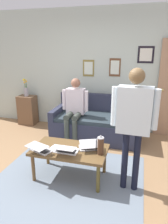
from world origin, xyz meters
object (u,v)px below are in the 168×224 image
at_px(french_press, 100,146).
at_px(coffee_table, 70,152).
at_px(side_shelf, 28,110).
at_px(person_standing, 134,116).
at_px(person_seated, 75,106).
at_px(laptop_right, 90,146).
at_px(laptop_center, 40,149).
at_px(flower_vase, 26,90).
at_px(couch, 96,123).
at_px(laptop_left, 65,150).

bearing_deg(french_press, coffee_table, -4.16).
xyz_separation_m(french_press, side_shelf, (2.24, -1.90, -0.23)).
xyz_separation_m(person_standing, person_seated, (1.22, -1.35, -0.33)).
relative_size(laptop_right, french_press, 1.36).
bearing_deg(person_standing, side_shelf, -35.70).
xyz_separation_m(coffee_table, person_standing, (-0.87, 0.04, 0.65)).
distance_m(laptop_right, person_standing, 0.82).
bearing_deg(french_press, person_standing, 179.43).
xyz_separation_m(laptop_center, person_seated, (-0.03, -1.50, 0.22)).
height_order(laptop_right, flower_vase, flower_vase).
relative_size(couch, laptop_left, 5.25).
bearing_deg(person_seated, laptop_left, 102.73).
bearing_deg(side_shelf, laptop_left, 131.43).
xyz_separation_m(couch, person_seated, (0.39, 0.23, 0.42)).
xyz_separation_m(couch, person_standing, (-0.83, 1.58, 0.76)).
bearing_deg(coffee_table, laptop_left, 79.99).
distance_m(coffee_table, side_shelf, 2.58).
relative_size(laptop_right, person_seated, 0.30).
height_order(laptop_center, french_press, french_press).
distance_m(laptop_left, laptop_center, 0.36).
bearing_deg(coffee_table, laptop_center, 26.85).
xyz_separation_m(laptop_right, flower_vase, (2.06, -1.79, 0.36)).
distance_m(coffee_table, laptop_left, 0.16).
bearing_deg(side_shelf, coffee_table, 133.58).
xyz_separation_m(coffee_table, french_press, (-0.46, 0.03, 0.18)).
relative_size(couch, french_press, 6.32).
xyz_separation_m(laptop_left, flower_vase, (1.76, -1.99, 0.36)).
bearing_deg(french_press, side_shelf, -40.35).
xyz_separation_m(laptop_center, french_press, (-0.83, -0.15, 0.09)).
bearing_deg(person_standing, laptop_right, -10.74).
distance_m(laptop_center, laptop_right, 0.70).
xyz_separation_m(laptop_left, laptop_center, (0.35, 0.07, -0.00)).
height_order(couch, flower_vase, flower_vase).
bearing_deg(laptop_center, flower_vase, -55.61).
relative_size(laptop_right, flower_vase, 0.89).
bearing_deg(couch, flower_vase, -10.15).
bearing_deg(person_seated, laptop_right, 116.87).
xyz_separation_m(side_shelf, person_standing, (-2.65, 1.91, 0.70)).
relative_size(coffee_table, laptop_center, 2.82).
distance_m(laptop_right, side_shelf, 2.74).
distance_m(couch, laptop_right, 1.50).
height_order(couch, french_press, couch).
relative_size(couch, person_seated, 1.39).
distance_m(laptop_right, french_press, 0.23).
bearing_deg(flower_vase, coffee_table, 133.60).
height_order(couch, laptop_right, couch).
bearing_deg(side_shelf, person_seated, 158.85).
bearing_deg(side_shelf, laptop_center, 124.37).
relative_size(laptop_left, person_seated, 0.26).
bearing_deg(person_standing, couch, -62.38).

